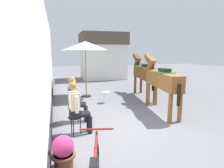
# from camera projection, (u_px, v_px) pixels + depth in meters

# --- Properties ---
(ground_plane) EXTENTS (40.00, 40.00, 0.00)m
(ground_plane) POSITION_uv_depth(u_px,v_px,m) (109.00, 100.00, 8.39)
(ground_plane) COLOR slate
(pub_facade_wall) EXTENTS (0.34, 14.00, 3.40)m
(pub_facade_wall) POSITION_uv_depth(u_px,v_px,m) (44.00, 70.00, 6.00)
(pub_facade_wall) COLOR white
(pub_facade_wall) RESTS_ON ground_plane
(distant_cottage) EXTENTS (3.40, 2.60, 3.50)m
(distant_cottage) POSITION_uv_depth(u_px,v_px,m) (103.00, 55.00, 14.81)
(distant_cottage) COLOR silver
(distant_cottage) RESTS_ON ground_plane
(seated_visitor_near) EXTENTS (0.61, 0.49, 1.39)m
(seated_visitor_near) POSITION_uv_depth(u_px,v_px,m) (77.00, 105.00, 4.87)
(seated_visitor_near) COLOR black
(seated_visitor_near) RESTS_ON ground_plane
(seated_visitor_far) EXTENTS (0.61, 0.48, 1.39)m
(seated_visitor_far) POSITION_uv_depth(u_px,v_px,m) (75.00, 97.00, 5.77)
(seated_visitor_far) COLOR gold
(seated_visitor_far) RESTS_ON ground_plane
(saddled_horse_near) EXTENTS (0.73, 2.99, 2.06)m
(saddled_horse_near) POSITION_uv_depth(u_px,v_px,m) (161.00, 79.00, 6.71)
(saddled_horse_near) COLOR brown
(saddled_horse_near) RESTS_ON ground_plane
(saddled_horse_far) EXTENTS (0.75, 2.99, 2.06)m
(saddled_horse_far) POSITION_uv_depth(u_px,v_px,m) (144.00, 72.00, 8.87)
(saddled_horse_far) COLOR brown
(saddled_horse_far) RESTS_ON ground_plane
(flower_planter_near) EXTENTS (0.43, 0.43, 0.64)m
(flower_planter_near) POSITION_uv_depth(u_px,v_px,m) (63.00, 152.00, 3.47)
(flower_planter_near) COLOR brown
(flower_planter_near) RESTS_ON ground_plane
(cafe_parasol) EXTENTS (2.10, 2.10, 2.58)m
(cafe_parasol) POSITION_uv_depth(u_px,v_px,m) (85.00, 46.00, 8.70)
(cafe_parasol) COLOR black
(cafe_parasol) RESTS_ON ground_plane
(spare_stool_white) EXTENTS (0.32, 0.32, 0.46)m
(spare_stool_white) POSITION_uv_depth(u_px,v_px,m) (106.00, 93.00, 7.96)
(spare_stool_white) COLOR white
(spare_stool_white) RESTS_ON ground_plane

